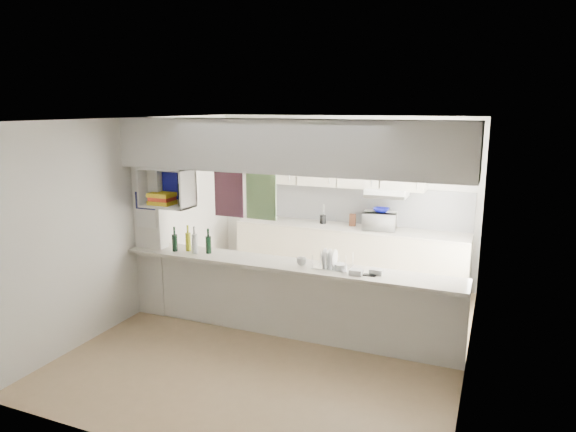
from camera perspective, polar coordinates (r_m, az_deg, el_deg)
The scene contains 16 objects.
floor at distance 6.44m, azimuth -0.41°, elevation -13.07°, with size 4.80×4.80×0.00m, color tan.
ceiling at distance 5.83m, azimuth -0.45°, elevation 10.73°, with size 4.80×4.80×0.00m, color white.
wall_back at distance 8.22m, azimuth 6.11°, elevation 1.95°, with size 4.20×4.20×0.00m, color silver.
wall_left at distance 7.07m, azimuth -16.30°, elevation -0.13°, with size 4.80×4.80×0.00m, color silver.
wall_right at distance 5.56m, azimuth 19.98°, elevation -3.65°, with size 4.80×4.80×0.00m, color silver.
servery_partition at distance 6.00m, azimuth -1.95°, elevation 1.72°, with size 4.20×0.50×2.60m.
cubby_shelf at distance 6.63m, azimuth -13.24°, elevation 2.85°, with size 0.65×0.35×0.50m.
kitchen_run at distance 8.03m, azimuth 6.60°, elevation -1.77°, with size 3.60×0.63×2.24m.
microwave at distance 7.81m, azimuth 10.13°, elevation -0.55°, with size 0.49×0.33×0.27m, color white.
bowl at distance 7.78m, azimuth 10.34°, elevation 0.64°, with size 0.25×0.25×0.06m, color navy.
dish_rack at distance 5.94m, azimuth 4.98°, elevation -4.90°, with size 0.42×0.32×0.22m.
cup at distance 5.96m, azimuth 1.51°, elevation -5.05°, with size 0.12×0.12×0.09m, color white.
wine_bottles at distance 6.62m, azimuth -10.67°, elevation -2.92°, with size 0.52×0.15×0.35m.
plastic_tubs at distance 5.80m, azimuth 7.45°, elevation -5.95°, with size 0.55×0.22×0.07m.
utensil_jar at distance 8.12m, azimuth 3.89°, elevation -0.38°, with size 0.10×0.10×0.14m, color black.
knife_block at distance 8.01m, azimuth 7.19°, elevation -0.44°, with size 0.09×0.07×0.19m, color #552F1D.
Camera 1 is at (2.27, -5.37, 2.74)m, focal length 32.00 mm.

